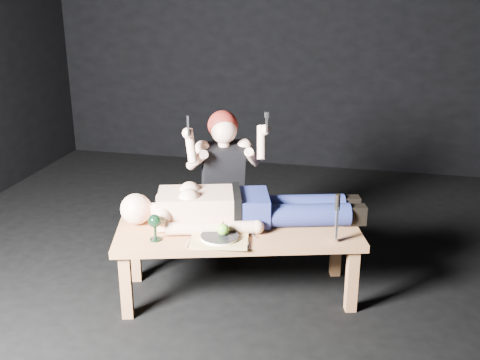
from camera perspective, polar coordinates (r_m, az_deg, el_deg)
The scene contains 13 objects.
ground at distance 3.95m, azimuth -0.43°, elevation -9.29°, with size 5.00×5.00×0.00m, color black.
back_wall at distance 5.94m, azimuth 5.23°, elevation 15.47°, with size 5.00×5.00×0.00m, color black.
table at distance 3.62m, azimuth -0.18°, elevation -8.13°, with size 1.48×0.55×0.45m, color #9C6638.
lying_man at distance 3.58m, azimuth 0.40°, elevation -2.32°, with size 1.39×0.42×0.25m, color tan, non-canonical shape.
kneeling_woman at distance 3.96m, azimuth -1.81°, elevation -0.35°, with size 0.60×0.67×1.12m, color black, non-canonical shape.
serving_tray at distance 3.36m, azimuth -2.02°, elevation -5.91°, with size 0.33×0.24×0.02m, color tan.
plate at distance 3.36m, azimuth -2.02°, elevation -5.62°, with size 0.22×0.22×0.02m, color white.
apple at distance 3.34m, azimuth -1.69°, elevation -4.91°, with size 0.07×0.07×0.07m, color #57A32C.
goblet at distance 3.38m, azimuth -8.41°, elevation -4.67°, with size 0.08×0.08×0.16m, color black, non-canonical shape.
fork_flat at distance 3.37m, azimuth -5.10°, elevation -6.09°, with size 0.01×0.16×0.01m, color #B2B2B7.
knife_flat at distance 3.38m, azimuth 0.63°, elevation -5.88°, with size 0.01×0.16×0.01m, color #B2B2B7.
spoon_flat at distance 3.46m, azimuth 0.89°, elevation -5.30°, with size 0.01×0.16×0.01m, color #B2B2B7.
carving_knife at distance 3.35m, azimuth 9.54°, elevation -3.76°, with size 0.04×0.04×0.29m, color #B2B2B7, non-canonical shape.
Camera 1 is at (0.79, -3.38, 1.90)m, focal length 43.15 mm.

